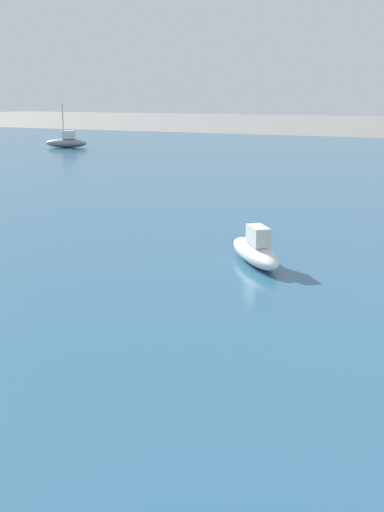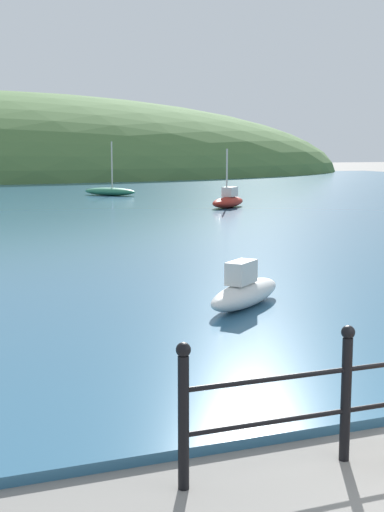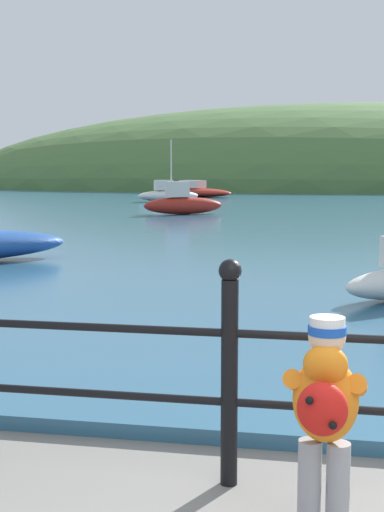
{
  "view_description": "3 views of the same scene",
  "coord_description": "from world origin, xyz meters",
  "views": [
    {
      "loc": [
        -10.52,
        2.98,
        3.32
      ],
      "look_at": [
        -1.76,
        7.24,
        0.72
      ],
      "focal_mm": 42.0,
      "sensor_mm": 36.0,
      "label": 1
    },
    {
      "loc": [
        -4.48,
        -3.52,
        2.71
      ],
      "look_at": [
        -1.23,
        5.08,
        1.29
      ],
      "focal_mm": 50.0,
      "sensor_mm": 36.0,
      "label": 2
    },
    {
      "loc": [
        -0.67,
        -2.09,
        1.66
      ],
      "look_at": [
        -2.11,
        5.39,
        0.74
      ],
      "focal_mm": 50.0,
      "sensor_mm": 36.0,
      "label": 3
    }
  ],
  "objects": [
    {
      "name": "far_hillside",
      "position": [
        0.0,
        67.16,
        0.0
      ],
      "size": [
        75.22,
        41.37,
        15.57
      ],
      "color": "#476B38",
      "rests_on": "ground"
    },
    {
      "name": "boat_blue_hull",
      "position": [
        -8.45,
        39.9,
        0.42
      ],
      "size": [
        5.15,
        3.91,
        0.99
      ],
      "color": "maroon",
      "rests_on": "water"
    },
    {
      "name": "boat_far_left",
      "position": [
        -8.69,
        33.15,
        0.46
      ],
      "size": [
        3.23,
        2.37,
        3.11
      ],
      "color": "silver",
      "rests_on": "water"
    },
    {
      "name": "child_in_coat",
      "position": [
        -0.67,
        1.09,
        0.61
      ],
      "size": [
        0.39,
        0.54,
        1.0
      ],
      "color": "#99999E",
      "rests_on": "ground"
    },
    {
      "name": "water",
      "position": [
        0.0,
        32.0,
        0.05
      ],
      "size": [
        80.0,
        60.0,
        0.1
      ],
      "primitive_type": "cube",
      "color": "#2D5B7A",
      "rests_on": "ground"
    },
    {
      "name": "boat_far_right",
      "position": [
        -5.83,
        22.93,
        0.48
      ],
      "size": [
        2.9,
        1.97,
        1.18
      ],
      "color": "maroon",
      "rests_on": "water"
    }
  ]
}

